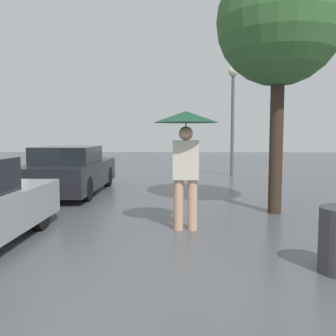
# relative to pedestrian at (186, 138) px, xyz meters

# --- Properties ---
(ground_plane) EXTENTS (60.00, 60.00, 0.00)m
(ground_plane) POSITION_rel_pedestrian_xyz_m (0.08, -3.21, -1.49)
(ground_plane) COLOR #4C4F54
(pedestrian) EXTENTS (1.03, 1.03, 1.91)m
(pedestrian) POSITION_rel_pedestrian_xyz_m (0.00, 0.00, 0.00)
(pedestrian) COLOR tan
(pedestrian) RESTS_ON ground_plane
(parked_car_farthest) EXTENTS (1.69, 4.09, 1.23)m
(parked_car_farthest) POSITION_rel_pedestrian_xyz_m (-3.01, 3.80, -0.91)
(parked_car_farthest) COLOR black
(parked_car_farthest) RESTS_ON ground_plane
(tree) EXTENTS (2.38, 2.38, 4.85)m
(tree) POSITION_rel_pedestrian_xyz_m (1.78, 1.38, 2.14)
(tree) COLOR #38281E
(tree) RESTS_ON ground_plane
(street_lamp) EXTENTS (0.39, 0.39, 4.06)m
(street_lamp) POSITION_rel_pedestrian_xyz_m (1.87, 8.18, 1.43)
(street_lamp) COLOR #515456
(street_lamp) RESTS_ON ground_plane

